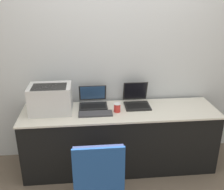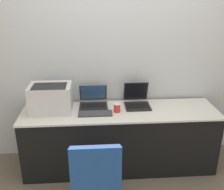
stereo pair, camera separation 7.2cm
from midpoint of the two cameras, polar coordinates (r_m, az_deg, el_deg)
The scene contains 9 objects.
ground_plane at distance 3.11m, azimuth 2.86°, elevation -17.97°, with size 14.00×14.00×0.00m, color #6B5B4C.
wall_back at distance 3.10m, azimuth 1.91°, elevation 8.98°, with size 8.00×0.05×2.60m.
table at distance 3.13m, azimuth 2.37°, elevation -9.48°, with size 2.21×0.59×0.73m.
printer at distance 2.95m, azimuth -12.51°, elevation -0.48°, with size 0.46×0.32×0.31m.
laptop_left at distance 3.08m, azimuth -3.41°, elevation -1.34°, with size 0.32×0.31×0.22m.
laptop_right at distance 3.08m, azimuth 6.11°, elevation -1.24°, with size 0.29×0.32×0.25m.
external_keyboard at distance 2.86m, azimuth -2.95°, elevation -4.06°, with size 0.37×0.13×0.02m.
coffee_cup at distance 2.90m, azimuth 1.82°, elevation -2.77°, with size 0.08×0.08×0.10m.
chair at distance 2.37m, azimuth -2.63°, elevation -16.15°, with size 0.42×0.49×0.85m.
Camera 2 is at (-0.28, -2.37, 1.99)m, focal length 42.00 mm.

